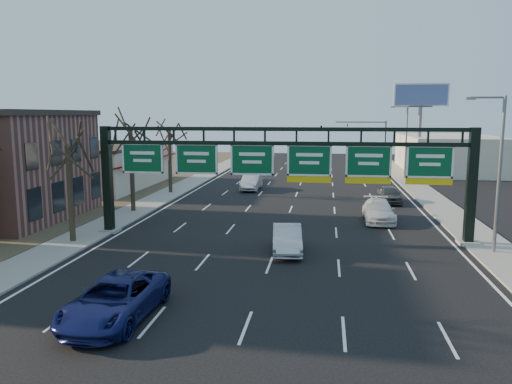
# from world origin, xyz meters

# --- Properties ---
(ground) EXTENTS (160.00, 160.00, 0.00)m
(ground) POSITION_xyz_m (0.00, 0.00, 0.00)
(ground) COLOR black
(ground) RESTS_ON ground
(sidewalk_left) EXTENTS (3.00, 120.00, 0.12)m
(sidewalk_left) POSITION_xyz_m (-12.80, 20.00, 0.06)
(sidewalk_left) COLOR gray
(sidewalk_left) RESTS_ON ground
(sidewalk_right) EXTENTS (3.00, 120.00, 0.12)m
(sidewalk_right) POSITION_xyz_m (12.80, 20.00, 0.06)
(sidewalk_right) COLOR gray
(sidewalk_right) RESTS_ON ground
(dirt_strip_left) EXTENTS (21.00, 120.00, 0.06)m
(dirt_strip_left) POSITION_xyz_m (-25.00, 20.00, 0.03)
(dirt_strip_left) COLOR #473D2B
(dirt_strip_left) RESTS_ON ground
(lane_markings) EXTENTS (21.60, 120.00, 0.01)m
(lane_markings) POSITION_xyz_m (0.00, 20.00, 0.01)
(lane_markings) COLOR white
(lane_markings) RESTS_ON ground
(sign_gantry) EXTENTS (24.60, 1.20, 7.20)m
(sign_gantry) POSITION_xyz_m (0.16, 8.00, 4.63)
(sign_gantry) COLOR black
(sign_gantry) RESTS_ON ground
(brick_block) EXTENTS (10.40, 12.40, 8.30)m
(brick_block) POSITION_xyz_m (-21.50, 11.00, 4.16)
(brick_block) COLOR #8C574C
(brick_block) RESTS_ON ground
(cream_strip) EXTENTS (10.90, 18.40, 4.70)m
(cream_strip) POSITION_xyz_m (-21.48, 29.00, 2.36)
(cream_strip) COLOR beige
(cream_strip) RESTS_ON ground
(building_right_distant) EXTENTS (12.00, 20.00, 5.00)m
(building_right_distant) POSITION_xyz_m (20.00, 50.00, 2.50)
(building_right_distant) COLOR beige
(building_right_distant) RESTS_ON ground
(tree_gantry) EXTENTS (3.60, 3.60, 8.48)m
(tree_gantry) POSITION_xyz_m (-12.80, 5.00, 7.11)
(tree_gantry) COLOR black
(tree_gantry) RESTS_ON sidewalk_left
(tree_mid) EXTENTS (3.60, 3.60, 9.24)m
(tree_mid) POSITION_xyz_m (-12.80, 15.00, 7.85)
(tree_mid) COLOR black
(tree_mid) RESTS_ON sidewalk_left
(tree_far) EXTENTS (3.60, 3.60, 8.86)m
(tree_far) POSITION_xyz_m (-12.80, 25.00, 7.48)
(tree_far) COLOR black
(tree_far) RESTS_ON sidewalk_left
(streetlight_near) EXTENTS (2.15, 0.22, 9.00)m
(streetlight_near) POSITION_xyz_m (12.47, 6.00, 5.08)
(streetlight_near) COLOR slate
(streetlight_near) RESTS_ON sidewalk_right
(streetlight_far) EXTENTS (2.15, 0.22, 9.00)m
(streetlight_far) POSITION_xyz_m (12.47, 40.00, 5.08)
(streetlight_far) COLOR slate
(streetlight_far) RESTS_ON sidewalk_right
(billboard_right) EXTENTS (7.00, 0.50, 12.00)m
(billboard_right) POSITION_xyz_m (15.00, 44.98, 9.06)
(billboard_right) COLOR slate
(billboard_right) RESTS_ON ground
(traffic_signal_mast) EXTENTS (10.16, 0.54, 7.00)m
(traffic_signal_mast) POSITION_xyz_m (5.69, 55.00, 5.50)
(traffic_signal_mast) COLOR black
(traffic_signal_mast) RESTS_ON ground
(car_blue_suv) EXTENTS (2.97, 6.04, 1.65)m
(car_blue_suv) POSITION_xyz_m (-5.17, -5.98, 0.82)
(car_blue_suv) COLOR #131955
(car_blue_suv) RESTS_ON ground
(car_silver_sedan) EXTENTS (2.12, 4.86, 1.55)m
(car_silver_sedan) POSITION_xyz_m (0.73, 4.65, 0.78)
(car_silver_sedan) COLOR #ADADB2
(car_silver_sedan) RESTS_ON ground
(car_white_wagon) EXTENTS (2.24, 5.44, 1.58)m
(car_white_wagon) POSITION_xyz_m (6.88, 14.15, 0.79)
(car_white_wagon) COLOR silver
(car_white_wagon) RESTS_ON ground
(car_grey_far) EXTENTS (2.09, 4.60, 1.53)m
(car_grey_far) POSITION_xyz_m (8.62, 22.37, 0.77)
(car_grey_far) COLOR #3C3F41
(car_grey_far) RESTS_ON ground
(car_silver_distant) EXTENTS (1.83, 5.05, 1.65)m
(car_silver_distant) POSITION_xyz_m (-4.95, 28.38, 0.83)
(car_silver_distant) COLOR #BCBCC1
(car_silver_distant) RESTS_ON ground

